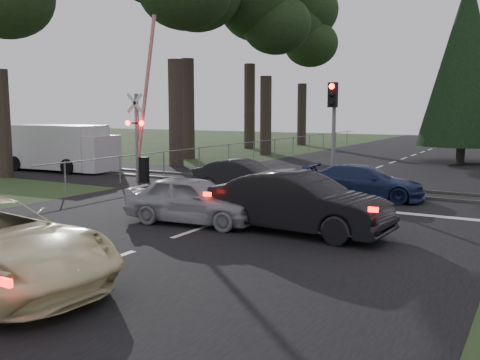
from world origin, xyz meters
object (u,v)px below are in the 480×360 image
Objects in this scene: traffic_signal_center at (333,118)px; dark_car_far at (244,177)px; dark_hatchback at (299,203)px; white_van at (63,148)px; blue_sedan at (364,182)px; crossing_signal at (141,135)px; silver_car at (193,200)px.

traffic_signal_center is 1.08× the size of dark_car_far.
white_van is (-16.02, 6.84, 0.42)m from dark_hatchback.
blue_sedan is 15.98m from white_van.
traffic_signal_center is 1.00× the size of blue_sedan.
crossing_signal is 9.06m from silver_car.
crossing_signal reaches higher than silver_car.
dark_car_far is at bearing -153.46° from traffic_signal_center.
dark_car_far is at bearing 9.01° from silver_car.
crossing_signal is 8.36m from traffic_signal_center.
white_van is at bearing 70.89° from dark_hatchback.
silver_car is at bearing 101.35° from dark_hatchback.
white_van is (-6.29, 1.34, -0.87)m from crossing_signal.
crossing_signal is 1.83× the size of dark_car_far.
white_van is (-13.03, 7.22, 0.53)m from silver_car.
traffic_signal_center is at bearing -18.35° from silver_car.
dark_hatchback is 1.22× the size of dark_car_far.
blue_sedan is (-0.08, 5.90, -0.17)m from dark_hatchback.
silver_car reaches higher than blue_sedan.
dark_hatchback is (9.73, -5.50, -1.29)m from crossing_signal.
dark_hatchback is 0.76× the size of white_van.
traffic_signal_center reaches higher than silver_car.
silver_car is at bearing 150.32° from blue_sedan.
blue_sedan is 4.41m from dark_car_far.
white_van is at bearing 81.78° from blue_sedan.
silver_car is (-2.98, -0.38, -0.11)m from dark_hatchback.
white_van reaches higher than silver_car.
traffic_signal_center reaches higher than dark_car_far.
crossing_signal is at bearing 43.24° from silver_car.
white_van is at bearing 78.65° from dark_car_far.
traffic_signal_center is at bearing 65.34° from blue_sedan.
silver_car is 6.92m from blue_sedan.
traffic_signal_center is 1.06× the size of silver_car.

